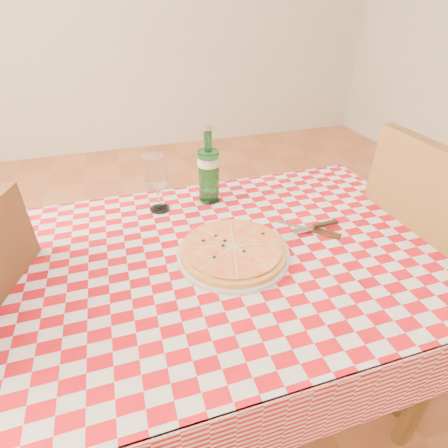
# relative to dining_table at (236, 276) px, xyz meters

# --- Properties ---
(dining_table) EXTENTS (1.20, 0.80, 0.75)m
(dining_table) POSITION_rel_dining_table_xyz_m (0.00, 0.00, 0.00)
(dining_table) COLOR brown
(dining_table) RESTS_ON ground
(tablecloth) EXTENTS (1.30, 0.90, 0.01)m
(tablecloth) POSITION_rel_dining_table_xyz_m (0.00, 0.00, 0.09)
(tablecloth) COLOR #AB0A13
(tablecloth) RESTS_ON dining_table
(chair_near) EXTENTS (0.47, 0.47, 1.03)m
(chair_near) POSITION_rel_dining_table_xyz_m (0.70, -0.06, -0.07)
(chair_near) COLOR brown
(chair_near) RESTS_ON ground
(pizza_plate) EXTENTS (0.39, 0.39, 0.04)m
(pizza_plate) POSITION_rel_dining_table_xyz_m (-0.02, -0.02, 0.12)
(pizza_plate) COLOR #B77C3D
(pizza_plate) RESTS_ON tablecloth
(water_bottle) EXTENTS (0.09, 0.09, 0.28)m
(water_bottle) POSITION_rel_dining_table_xyz_m (0.00, 0.32, 0.24)
(water_bottle) COLOR #1A692D
(water_bottle) RESTS_ON tablecloth
(wine_glass) EXTENTS (0.10, 0.10, 0.20)m
(wine_glass) POSITION_rel_dining_table_xyz_m (-0.18, 0.30, 0.20)
(wine_glass) COLOR white
(wine_glass) RESTS_ON tablecloth
(cutlery) EXTENTS (0.27, 0.25, 0.02)m
(cutlery) POSITION_rel_dining_table_xyz_m (0.26, 0.02, 0.11)
(cutlery) COLOR silver
(cutlery) RESTS_ON tablecloth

